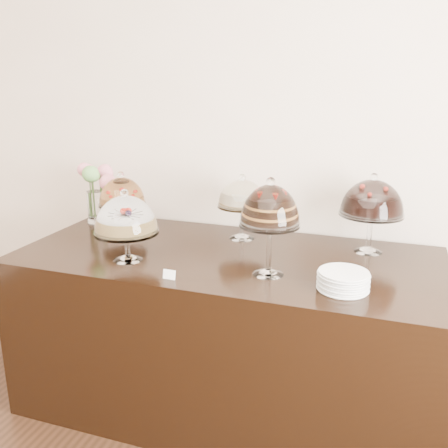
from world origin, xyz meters
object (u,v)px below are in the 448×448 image
(cake_stand_cheesecake, at_px, (242,196))
(cake_stand_fruit_tart, at_px, (122,194))
(cake_stand_dark_choco, at_px, (372,201))
(cake_stand_choco_layer, at_px, (270,209))
(display_counter, at_px, (227,331))
(flower_vase, at_px, (97,186))
(cake_stand_sugar_sponge, at_px, (126,218))
(plate_stack, at_px, (343,281))

(cake_stand_cheesecake, bearing_deg, cake_stand_fruit_tart, -174.83)
(cake_stand_cheesecake, bearing_deg, cake_stand_dark_choco, -0.06)
(cake_stand_choco_layer, xyz_separation_m, cake_stand_cheesecake, (-0.28, 0.48, -0.07))
(display_counter, bearing_deg, flower_vase, 162.50)
(cake_stand_sugar_sponge, height_order, cake_stand_choco_layer, cake_stand_choco_layer)
(cake_stand_choco_layer, height_order, cake_stand_fruit_tart, cake_stand_choco_layer)
(cake_stand_cheesecake, distance_m, cake_stand_fruit_tart, 0.74)
(display_counter, xyz_separation_m, cake_stand_sugar_sponge, (-0.45, -0.24, 0.67))
(cake_stand_sugar_sponge, bearing_deg, cake_stand_fruit_tart, 122.29)
(flower_vase, relative_size, plate_stack, 1.74)
(cake_stand_fruit_tart, xyz_separation_m, flower_vase, (-0.23, 0.09, 0.02))
(display_counter, bearing_deg, cake_stand_sugar_sponge, -151.60)
(cake_stand_fruit_tart, relative_size, plate_stack, 1.62)
(cake_stand_choco_layer, bearing_deg, flower_vase, 158.03)
(cake_stand_sugar_sponge, xyz_separation_m, cake_stand_choco_layer, (0.72, 0.05, 0.10))
(cake_stand_sugar_sponge, distance_m, cake_stand_choco_layer, 0.73)
(cake_stand_choco_layer, height_order, flower_vase, cake_stand_choco_layer)
(cake_stand_dark_choco, bearing_deg, display_counter, -157.68)
(cake_stand_fruit_tart, bearing_deg, cake_stand_choco_layer, -22.27)
(cake_stand_sugar_sponge, relative_size, flower_vase, 0.96)
(display_counter, distance_m, cake_stand_sugar_sponge, 0.85)
(cake_stand_dark_choco, height_order, cake_stand_fruit_tart, cake_stand_dark_choco)
(display_counter, bearing_deg, cake_stand_dark_choco, 22.32)
(plate_stack, bearing_deg, cake_stand_cheesecake, 138.98)
(cake_stand_sugar_sponge, distance_m, flower_vase, 0.76)
(cake_stand_cheesecake, xyz_separation_m, cake_stand_dark_choco, (0.71, -0.00, 0.03))
(cake_stand_sugar_sponge, relative_size, cake_stand_cheesecake, 0.98)
(cake_stand_cheesecake, relative_size, flower_vase, 0.98)
(display_counter, relative_size, plate_stack, 9.93)
(display_counter, distance_m, plate_stack, 0.84)
(cake_stand_choco_layer, relative_size, plate_stack, 2.11)
(flower_vase, distance_m, plate_stack, 1.71)
(cake_stand_sugar_sponge, distance_m, cake_stand_dark_choco, 1.27)
(display_counter, distance_m, flower_vase, 1.23)
(display_counter, distance_m, cake_stand_choco_layer, 0.84)
(flower_vase, bearing_deg, cake_stand_sugar_sponge, -46.47)
(display_counter, xyz_separation_m, cake_stand_dark_choco, (0.70, 0.29, 0.73))
(cake_stand_dark_choco, bearing_deg, cake_stand_choco_layer, -131.40)
(cake_stand_choco_layer, distance_m, cake_stand_cheesecake, 0.56)
(display_counter, height_order, flower_vase, flower_vase)
(cake_stand_dark_choco, xyz_separation_m, cake_stand_fruit_tart, (-1.44, -0.07, -0.06))
(display_counter, xyz_separation_m, cake_stand_choco_layer, (0.27, -0.20, 0.77))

